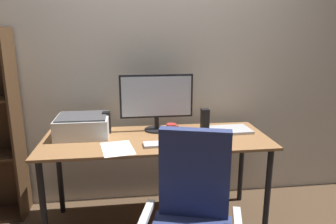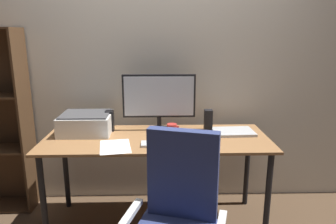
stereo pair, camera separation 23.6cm
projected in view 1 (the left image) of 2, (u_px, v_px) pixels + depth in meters
ground_plane at (157, 223)px, 2.59m from camera, size 12.00×12.00×0.00m
back_wall at (150, 59)px, 2.76m from camera, size 6.40×0.10×2.60m
desk at (156, 148)px, 2.43m from camera, size 1.72×0.67×0.74m
monitor at (156, 99)px, 2.53m from camera, size 0.59×0.20×0.46m
keyboard at (164, 144)px, 2.25m from camera, size 0.29×0.12×0.02m
mouse at (190, 141)px, 2.28m from camera, size 0.07×0.10×0.03m
coffee_mug at (171, 130)px, 2.44m from camera, size 0.09×0.08×0.10m
laptop at (230, 130)px, 2.57m from camera, size 0.33×0.24×0.02m
speaker_left at (107, 122)px, 2.52m from camera, size 0.06×0.07×0.17m
speaker_right at (205, 119)px, 2.62m from camera, size 0.06×0.07×0.17m
printer at (83, 126)px, 2.45m from camera, size 0.40×0.34×0.16m
paper_sheet at (117, 148)px, 2.18m from camera, size 0.26×0.33×0.00m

